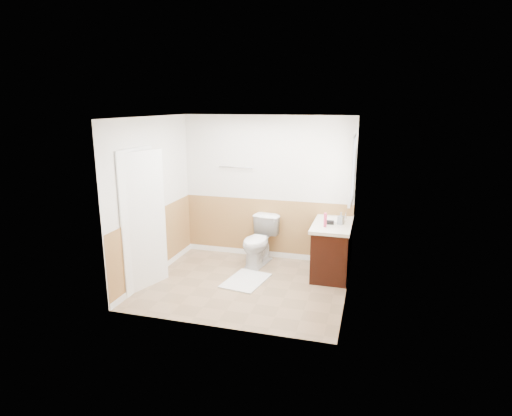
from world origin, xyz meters
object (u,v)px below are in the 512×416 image
(bath_mat, at_px, (246,281))
(vanity_cabinet, at_px, (332,250))
(lotion_bottle, at_px, (325,220))
(soap_dispenser, at_px, (341,218))
(toilet, at_px, (259,241))

(bath_mat, distance_m, vanity_cabinet, 1.47)
(bath_mat, xyz_separation_m, vanity_cabinet, (1.24, 0.69, 0.39))
(vanity_cabinet, distance_m, lotion_bottle, 0.63)
(bath_mat, relative_size, vanity_cabinet, 0.73)
(bath_mat, height_order, soap_dispenser, soap_dispenser)
(lotion_bottle, bearing_deg, bath_mat, -159.69)
(toilet, xyz_separation_m, vanity_cabinet, (1.24, -0.07, -0.01))
(toilet, height_order, vanity_cabinet, toilet)
(vanity_cabinet, xyz_separation_m, soap_dispenser, (0.12, -0.06, 0.55))
(lotion_bottle, relative_size, soap_dispenser, 1.14)
(toilet, bearing_deg, soap_dispenser, 4.06)
(soap_dispenser, bearing_deg, toilet, 174.50)
(lotion_bottle, xyz_separation_m, soap_dispenser, (0.22, 0.21, -0.01))
(bath_mat, bearing_deg, lotion_bottle, 20.31)
(toilet, height_order, lotion_bottle, lotion_bottle)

